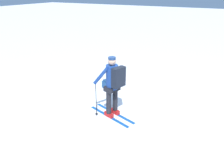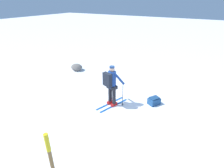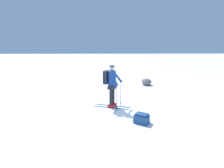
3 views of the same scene
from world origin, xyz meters
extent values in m
plane|color=white|center=(0.00, 0.00, 0.00)|extent=(80.00, 80.00, 0.00)
cube|color=#144C9E|center=(-0.84, 0.12, 0.01)|extent=(0.55, 1.51, 0.01)
cube|color=red|center=(-0.84, 0.12, 0.07)|extent=(0.20, 0.32, 0.12)
cylinder|color=black|center=(-0.84, 0.12, 0.51)|extent=(0.15, 0.15, 0.75)
cube|color=#144C9E|center=(-0.60, 0.04, 0.01)|extent=(0.55, 1.51, 0.01)
cube|color=red|center=(-0.60, 0.04, 0.07)|extent=(0.20, 0.32, 0.12)
cylinder|color=black|center=(-0.60, 0.04, 0.51)|extent=(0.15, 0.15, 0.75)
cube|color=black|center=(-0.72, 0.08, 0.88)|extent=(0.47, 0.39, 0.14)
cylinder|color=navy|center=(-0.72, 0.08, 1.23)|extent=(0.33, 0.33, 0.69)
sphere|color=tan|center=(-0.72, 0.08, 1.68)|extent=(0.21, 0.21, 0.21)
cylinder|color=navy|center=(-0.72, 0.08, 1.77)|extent=(0.20, 0.20, 0.06)
cube|color=black|center=(-0.80, -0.16, 1.29)|extent=(0.43, 0.28, 0.55)
cylinder|color=black|center=(-0.96, 0.47, 0.54)|extent=(0.02, 0.02, 1.08)
cylinder|color=black|center=(-0.96, 0.47, 0.06)|extent=(0.07, 0.07, 0.01)
cylinder|color=navy|center=(-0.92, 0.32, 1.29)|extent=(0.20, 0.46, 0.55)
cylinder|color=black|center=(-0.30, 0.26, 0.54)|extent=(0.02, 0.02, 1.08)
cylinder|color=black|center=(-0.30, 0.26, 0.06)|extent=(0.07, 0.07, 0.01)
cylinder|color=navy|center=(-0.42, 0.16, 1.29)|extent=(0.41, 0.36, 0.55)
cube|color=navy|center=(0.85, 1.06, 0.14)|extent=(0.56, 0.60, 0.28)
cube|color=navy|center=(0.85, 1.06, 0.31)|extent=(0.46, 0.50, 0.06)
cylinder|color=yellow|center=(0.44, -4.13, 1.95)|extent=(0.08, 0.08, 0.39)
ellipsoid|color=slate|center=(-4.77, 2.45, 0.21)|extent=(0.76, 0.64, 0.42)
camera|label=1|loc=(-5.63, -2.60, 3.49)|focal=35.00mm
camera|label=2|loc=(2.58, -5.53, 4.22)|focal=28.00mm
camera|label=3|loc=(6.41, -0.08, 2.68)|focal=28.00mm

